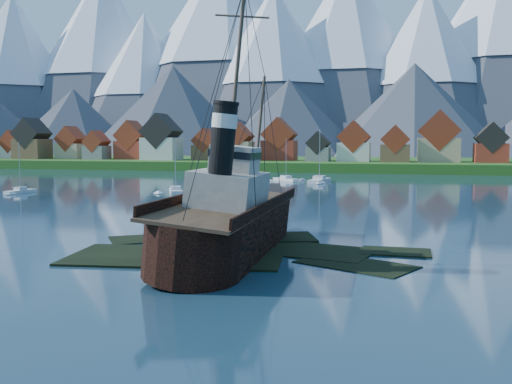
% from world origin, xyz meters
% --- Properties ---
extents(ground, '(1400.00, 1400.00, 0.00)m').
position_xyz_m(ground, '(0.00, 0.00, 0.00)').
color(ground, '#1A3649').
rests_on(ground, ground).
extents(shoal, '(31.71, 21.24, 1.14)m').
position_xyz_m(shoal, '(1.78, 2.15, -0.35)').
color(shoal, black).
rests_on(shoal, ground).
extents(shore_bank, '(600.00, 80.00, 3.20)m').
position_xyz_m(shore_bank, '(0.00, 170.00, 0.00)').
color(shore_bank, '#1B4C15').
rests_on(shore_bank, ground).
extents(seawall, '(600.00, 2.50, 2.00)m').
position_xyz_m(seawall, '(0.00, 132.00, 0.00)').
color(seawall, '#3F3D38').
rests_on(seawall, ground).
extents(town, '(250.96, 16.69, 17.30)m').
position_xyz_m(town, '(-33.12, 152.18, 8.99)').
color(town, maroon).
rests_on(town, ground).
extents(mountains, '(965.00, 340.00, 205.00)m').
position_xyz_m(mountains, '(-0.79, 481.26, 89.34)').
color(mountains, '#2D333D').
rests_on(mountains, ground).
extents(tugboat_wreck, '(6.86, 29.56, 23.42)m').
position_xyz_m(tugboat_wreck, '(0.84, 1.91, 2.95)').
color(tugboat_wreck, black).
rests_on(tugboat_wreck, ground).
extents(sailboat_a, '(5.60, 8.49, 10.28)m').
position_xyz_m(sailboat_a, '(-27.12, 55.33, 0.23)').
color(sailboat_a, silver).
rests_on(sailboat_a, ground).
extents(sailboat_b, '(2.41, 7.15, 10.17)m').
position_xyz_m(sailboat_b, '(-55.12, 46.53, 0.24)').
color(sailboat_b, silver).
rests_on(sailboat_b, ground).
extents(sailboat_c, '(7.74, 7.23, 10.93)m').
position_xyz_m(sailboat_c, '(-13.33, 93.08, 0.25)').
color(sailboat_c, silver).
rests_on(sailboat_c, ground).
extents(sailboat_e, '(4.18, 11.66, 13.22)m').
position_xyz_m(sailboat_e, '(-4.50, 90.23, 0.29)').
color(sailboat_e, silver).
rests_on(sailboat_e, ground).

